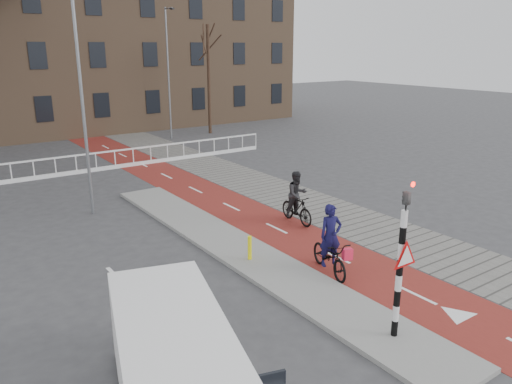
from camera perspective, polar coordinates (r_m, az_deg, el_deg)
ground at (r=13.36m, az=10.44°, el=-11.63°), size 120.00×120.00×0.00m
bike_lane at (r=21.65m, az=-5.67°, el=-0.36°), size 2.50×60.00×0.01m
sidewalk at (r=23.09m, az=0.38°, el=0.79°), size 3.00×60.00×0.01m
curb_island at (r=15.72m, az=-1.83°, el=-6.67°), size 1.80×16.00×0.12m
traffic_signal at (r=10.90m, az=16.30°, el=-7.10°), size 0.80×0.80×3.68m
bollard at (r=14.81m, az=-0.73°, el=-6.39°), size 0.12×0.12×0.72m
cyclist_near at (r=14.24m, az=8.46°, el=-6.63°), size 1.20×2.07×2.03m
cyclist_far at (r=18.03m, az=4.68°, el=-1.13°), size 0.85×1.81×1.92m
van at (r=9.02m, az=-9.39°, el=-19.19°), size 2.88×4.71×1.89m
railing at (r=26.06m, az=-26.15°, el=1.58°), size 28.00×0.10×0.99m
tree_right at (r=36.83m, az=-5.41°, el=12.60°), size 0.23×0.23×7.65m
streetlight_near at (r=19.30m, az=-19.28°, el=10.06°), size 0.12×0.12×8.78m
streetlight_right at (r=34.88m, az=-9.98°, el=13.01°), size 0.12×0.12×8.61m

